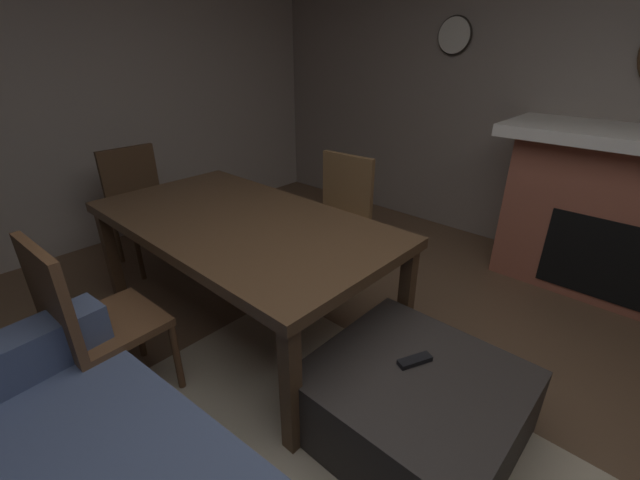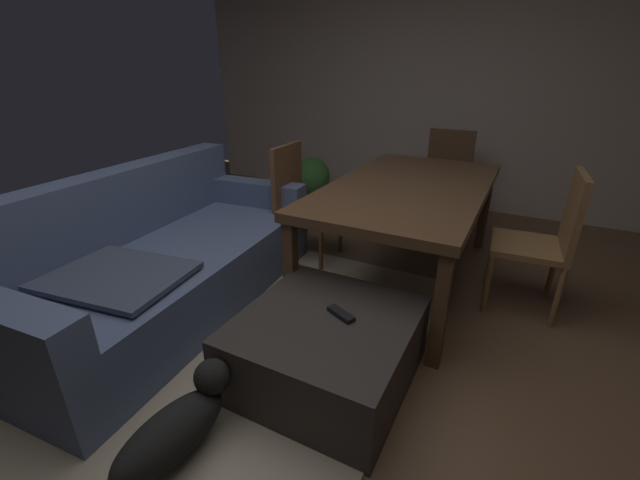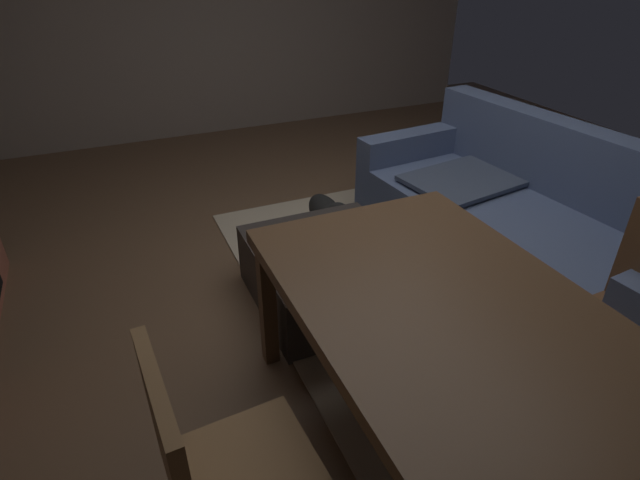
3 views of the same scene
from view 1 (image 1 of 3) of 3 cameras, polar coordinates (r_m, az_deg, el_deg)
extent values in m
cube|color=gray|center=(3.78, 35.70, 15.63)|extent=(7.02, 0.12, 2.60)
cube|color=#B2A59B|center=(3.99, -34.58, 16.20)|extent=(0.12, 5.89, 2.60)
cube|color=#9E5642|center=(3.55, 37.21, 1.84)|extent=(1.55, 0.60, 1.08)
cube|color=black|center=(3.37, 35.76, -2.39)|extent=(0.85, 0.10, 0.56)
cube|color=#2D2826|center=(2.04, 12.79, -21.40)|extent=(0.86, 0.82, 0.36)
cube|color=black|center=(1.96, 13.04, -15.99)|extent=(0.11, 0.17, 0.02)
cube|color=#513823|center=(2.45, -11.04, 2.31)|extent=(1.88, 1.02, 0.06)
cube|color=#513823|center=(1.84, -4.06, -20.22)|extent=(0.07, 0.07, 0.68)
cube|color=#513823|center=(3.14, -26.92, -2.18)|extent=(0.07, 0.07, 0.68)
cube|color=#513823|center=(2.39, 11.82, -8.42)|extent=(0.07, 0.07, 0.68)
cube|color=#513823|center=(3.50, -13.48, 2.72)|extent=(0.07, 0.07, 0.68)
cube|color=brown|center=(2.27, -27.12, -10.46)|extent=(0.46, 0.46, 0.04)
cube|color=brown|center=(2.09, -33.45, -6.66)|extent=(0.44, 0.06, 0.48)
cylinder|color=brown|center=(2.60, -23.99, -10.91)|extent=(0.04, 0.04, 0.41)
cylinder|color=brown|center=(2.31, -19.25, -15.18)|extent=(0.04, 0.04, 0.41)
cylinder|color=brown|center=(2.51, -32.22, -14.39)|extent=(0.04, 0.04, 0.41)
cylinder|color=brown|center=(2.20, -28.52, -19.50)|extent=(0.04, 0.04, 0.41)
cube|color=brown|center=(3.06, 1.49, 1.93)|extent=(0.47, 0.47, 0.04)
cube|color=brown|center=(3.12, 3.82, 7.46)|extent=(0.44, 0.07, 0.48)
cylinder|color=brown|center=(2.91, 2.14, -4.36)|extent=(0.04, 0.04, 0.41)
cylinder|color=brown|center=(3.14, -3.69, -2.05)|extent=(0.04, 0.04, 0.41)
cylinder|color=brown|center=(3.20, 6.47, -1.56)|extent=(0.04, 0.04, 0.41)
cylinder|color=brown|center=(3.41, 0.85, 0.37)|extent=(0.04, 0.04, 0.41)
cube|color=#513823|center=(3.56, -22.86, 3.37)|extent=(0.45, 0.45, 0.04)
cube|color=#513823|center=(3.66, -24.88, 7.91)|extent=(0.05, 0.44, 0.48)
cylinder|color=#513823|center=(3.55, -18.02, 0.14)|extent=(0.04, 0.04, 0.41)
cylinder|color=#513823|center=(3.41, -23.82, -1.94)|extent=(0.04, 0.04, 0.41)
cylinder|color=#513823|center=(3.89, -20.91, 1.90)|extent=(0.04, 0.04, 0.41)
cylinder|color=#513823|center=(3.76, -26.29, 0.07)|extent=(0.04, 0.04, 0.41)
cylinder|color=silver|center=(4.05, 18.20, 25.40)|extent=(0.28, 0.03, 0.28)
torus|color=black|center=(4.05, 18.20, 25.40)|extent=(0.31, 0.02, 0.31)
camera|label=2|loc=(2.20, 66.44, 6.30)|focal=22.46mm
camera|label=3|loc=(3.64, -9.28, 28.28)|focal=28.39mm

